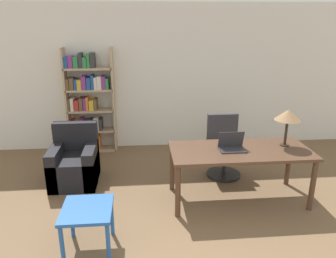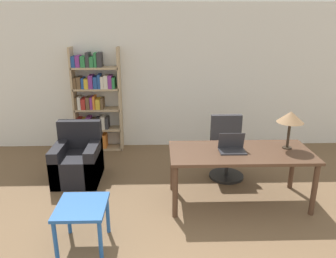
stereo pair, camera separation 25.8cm
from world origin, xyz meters
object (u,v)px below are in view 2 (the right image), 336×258
Objects in this scene: side_table_blue at (82,212)px; armchair at (78,161)px; table_lamp at (291,118)px; bookshelf at (94,103)px; office_chair at (227,150)px; laptop at (232,147)px; desk at (240,157)px.

armchair is (-0.43, 1.64, -0.14)m from side_table_blue.
table_lamp is at bearing -12.25° from armchair.
office_chair is at bearing -28.35° from bookshelf.
table_lamp is 2.84m from side_table_blue.
bookshelf reaches higher than armchair.
table_lamp reaches higher than laptop.
armchair is (-2.34, 0.74, -0.36)m from desk.
bookshelf is (-2.28, 2.02, 0.26)m from desk.
desk is 1.93× the size of office_chair.
table_lamp is 0.58× the size of armchair.
desk is at bearing -41.64° from bookshelf.
desk is at bearing 25.36° from side_table_blue.
armchair is at bearing 104.71° from side_table_blue.
office_chair is at bearing 90.53° from desk.
table_lamp is 0.90× the size of side_table_blue.
bookshelf is (-0.37, 2.93, 0.49)m from side_table_blue.
laptop is 0.86m from table_lamp.
bookshelf is (0.06, 1.28, 0.62)m from armchair.
bookshelf reaches higher than side_table_blue.
bookshelf is at bearing 146.55° from table_lamp.
side_table_blue is (-1.79, -0.91, -0.36)m from laptop.
table_lamp is 3.52m from bookshelf.
side_table_blue is 0.29× the size of bookshelf.
side_table_blue is at bearing -158.73° from table_lamp.
desk reaches higher than side_table_blue.
side_table_blue is at bearing -154.64° from desk.
laptop is 0.67× the size of table_lamp.
table_lamp is at bearing 8.01° from desk.
office_chair is 2.62m from bookshelf.
table_lamp is 0.53× the size of office_chair.
laptop is 0.35× the size of office_chair.
office_chair is 0.50× the size of bookshelf.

